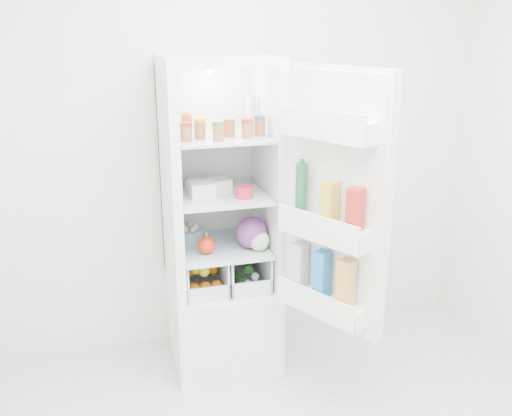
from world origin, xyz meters
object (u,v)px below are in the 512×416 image
object	(u,v)px
red_cabbage	(251,232)
fridge_door	(332,209)
refrigerator	(220,254)
mushroom_bowl	(190,235)

from	to	relation	value
red_cabbage	fridge_door	bearing A→B (deg)	-57.89
refrigerator	mushroom_bowl	size ratio (longest dim) A/B	11.54
mushroom_bowl	fridge_door	size ratio (longest dim) A/B	0.12
refrigerator	mushroom_bowl	bearing A→B (deg)	165.55
refrigerator	mushroom_bowl	xyz separation A→B (m)	(-0.17, 0.04, 0.12)
refrigerator	fridge_door	bearing A→B (deg)	-53.70
red_cabbage	fridge_door	xyz separation A→B (m)	(0.29, -0.46, 0.26)
refrigerator	red_cabbage	distance (m)	0.27
refrigerator	fridge_door	distance (m)	0.86
mushroom_bowl	fridge_door	world-z (taller)	fridge_door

